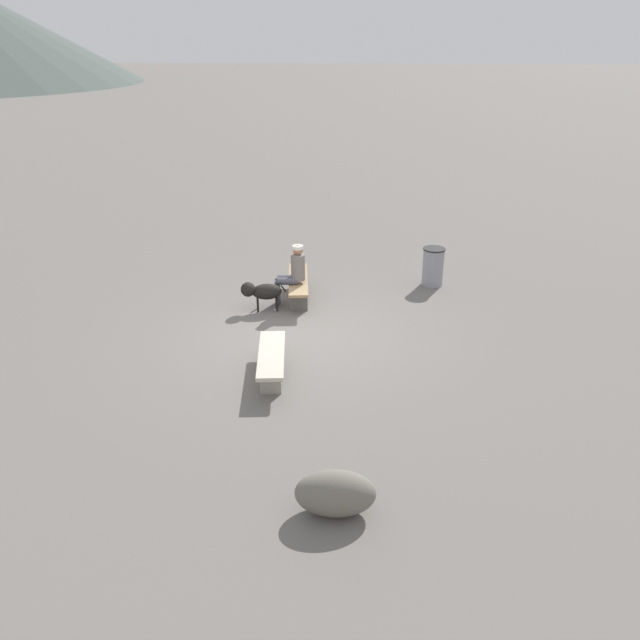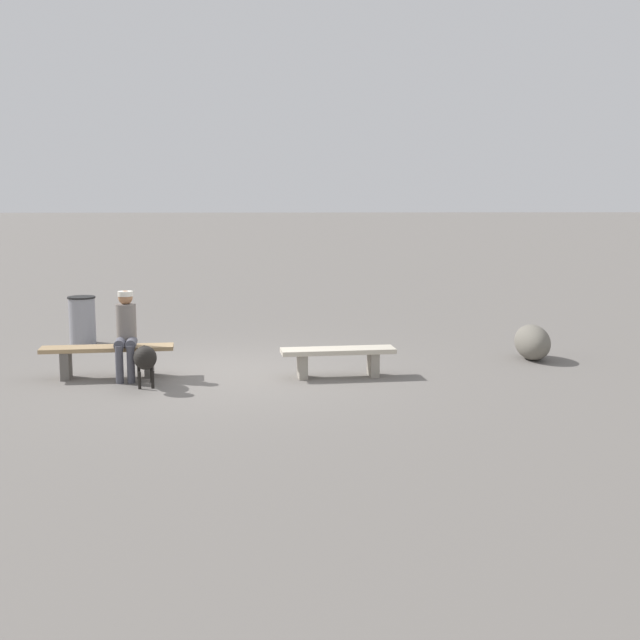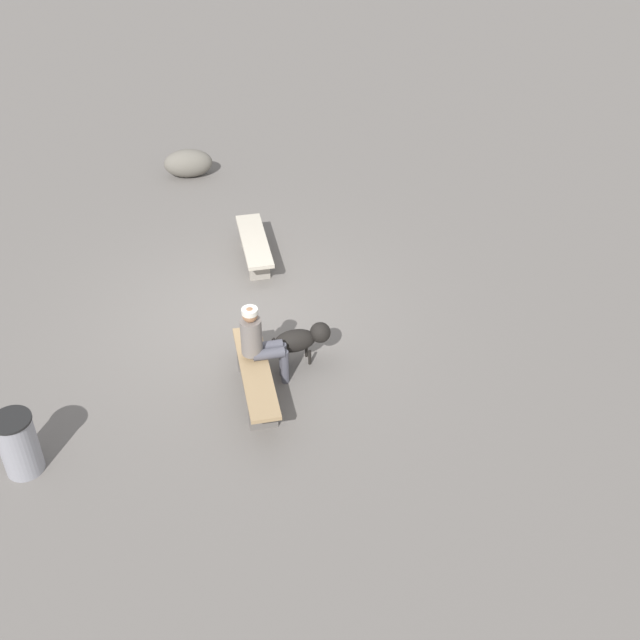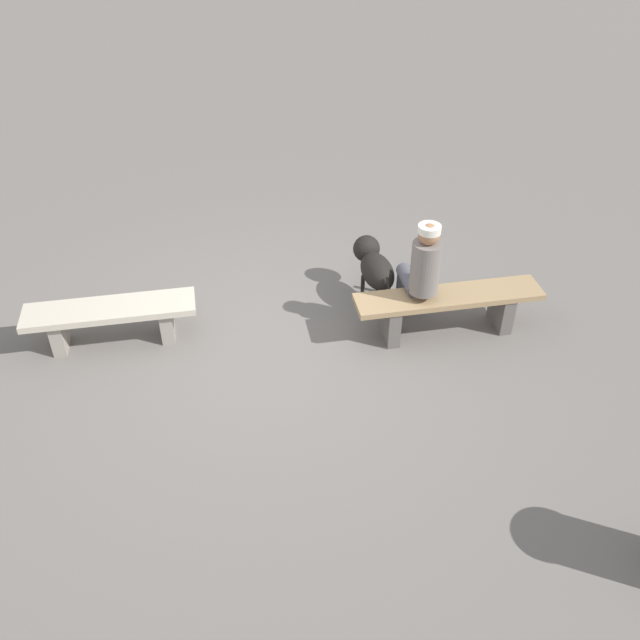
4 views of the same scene
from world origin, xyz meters
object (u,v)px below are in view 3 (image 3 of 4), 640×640
at_px(bench_left, 254,245).
at_px(dog, 302,339).
at_px(seated_person, 260,340).
at_px(trash_bin, 18,444).
at_px(boulder, 188,163).
at_px(bench_right, 256,377).

bearing_deg(bench_left, dog, 6.01).
bearing_deg(dog, seated_person, -159.26).
bearing_deg(trash_bin, seated_person, 114.35).
xyz_separation_m(seated_person, trash_bin, (1.33, -2.95, -0.30)).
relative_size(dog, boulder, 0.95).
bearing_deg(bench_right, bench_left, 172.28).
bearing_deg(bench_left, bench_right, -7.72).
height_order(seated_person, trash_bin, seated_person).
distance_m(bench_left, seated_person, 3.09).
bearing_deg(dog, trash_bin, -165.32).
relative_size(bench_left, trash_bin, 2.01).
bearing_deg(bench_right, dog, 128.17).
xyz_separation_m(dog, boulder, (-5.90, -1.80, -0.13)).
bearing_deg(bench_left, boulder, -165.65).
relative_size(bench_left, seated_person, 1.33).
xyz_separation_m(seated_person, boulder, (-6.26, -1.20, -0.44)).
height_order(bench_right, seated_person, seated_person).
bearing_deg(seated_person, bench_right, -20.94).
bearing_deg(bench_right, trash_bin, -76.34).
height_order(bench_right, trash_bin, trash_bin).
xyz_separation_m(bench_left, seated_person, (3.06, -0.01, 0.41)).
bearing_deg(bench_left, trash_bin, -40.24).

